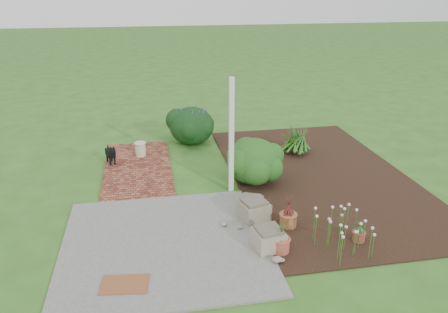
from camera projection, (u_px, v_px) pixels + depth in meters
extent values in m
plane|color=#335D1D|center=(218.00, 194.00, 9.39)|extent=(80.00, 80.00, 0.00)
cube|color=slate|center=(165.00, 243.00, 7.57)|extent=(3.50, 3.50, 0.04)
cube|color=maroon|center=(138.00, 167.00, 10.69)|extent=(1.60, 3.50, 0.04)
cube|color=black|center=(319.00, 175.00, 10.26)|extent=(4.00, 7.00, 0.03)
cube|color=white|center=(231.00, 137.00, 9.07)|extent=(0.10, 0.10, 2.50)
cube|color=gray|center=(268.00, 239.00, 7.37)|extent=(0.55, 0.55, 0.32)
cube|color=#796E5C|center=(251.00, 206.00, 8.51)|extent=(0.56, 0.56, 0.28)
cube|color=gray|center=(254.00, 210.00, 8.29)|extent=(0.61, 0.61, 0.33)
cube|color=brown|center=(125.00, 284.00, 6.50)|extent=(0.75, 0.53, 0.02)
cube|color=black|center=(110.00, 153.00, 10.80)|extent=(0.28, 0.40, 0.16)
cylinder|color=black|center=(110.00, 162.00, 10.73)|extent=(0.05, 0.05, 0.18)
cylinder|color=black|center=(115.00, 161.00, 10.78)|extent=(0.05, 0.05, 0.18)
cylinder|color=black|center=(107.00, 158.00, 10.95)|extent=(0.05, 0.05, 0.18)
cylinder|color=black|center=(112.00, 157.00, 11.00)|extent=(0.05, 0.05, 0.18)
sphere|color=black|center=(112.00, 151.00, 10.57)|extent=(0.15, 0.15, 0.15)
cone|color=black|center=(108.00, 146.00, 10.92)|extent=(0.09, 0.13, 0.14)
cylinder|color=beige|center=(140.00, 149.00, 11.31)|extent=(0.34, 0.34, 0.36)
ellipsoid|color=#194215|center=(254.00, 160.00, 9.75)|extent=(1.45, 1.45, 1.03)
cylinder|color=#975E33|center=(288.00, 220.00, 8.06)|extent=(0.39, 0.39, 0.25)
cylinder|color=#943B32|center=(359.00, 236.00, 7.61)|extent=(0.22, 0.22, 0.18)
cylinder|color=#AF533B|center=(281.00, 245.00, 7.29)|extent=(0.37, 0.37, 0.25)
ellipsoid|color=black|center=(192.00, 125.00, 12.22)|extent=(1.54, 1.54, 1.06)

